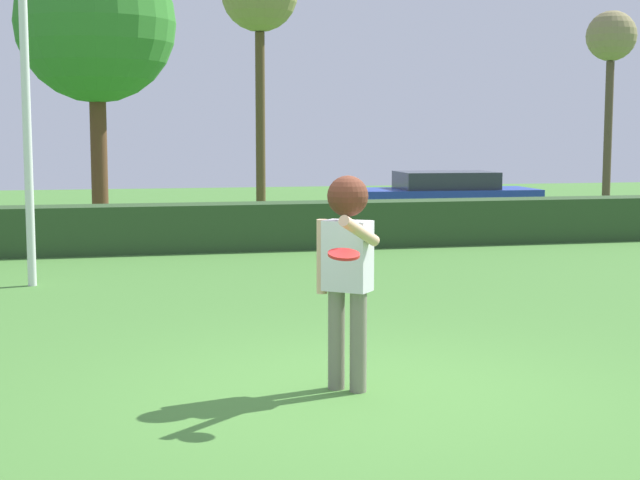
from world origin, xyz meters
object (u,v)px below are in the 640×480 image
(person, at_px, (347,255))
(parked_car_blue, at_px, (445,196))
(oak_tree, at_px, (96,24))
(frisbee, at_px, (344,254))
(maple_tree, at_px, (611,43))
(lamppost, at_px, (24,35))

(person, distance_m, parked_car_blue, 14.59)
(person, height_order, oak_tree, oak_tree)
(frisbee, bearing_deg, parked_car_blue, 66.52)
(oak_tree, bearing_deg, maple_tree, 17.00)
(parked_car_blue, xyz_separation_m, oak_tree, (-7.88, 0.75, 3.83))
(lamppost, bearing_deg, parked_car_blue, 38.80)
(frisbee, bearing_deg, person, 73.27)
(parked_car_blue, distance_m, maple_tree, 9.95)
(frisbee, height_order, lamppost, lamppost)
(lamppost, height_order, oak_tree, oak_tree)
(parked_car_blue, height_order, oak_tree, oak_tree)
(person, relative_size, frisbee, 7.41)
(lamppost, distance_m, maple_tree, 20.39)
(oak_tree, bearing_deg, person, -81.96)
(lamppost, relative_size, parked_car_blue, 1.46)
(frisbee, relative_size, maple_tree, 0.04)
(person, xyz_separation_m, maple_tree, (13.14, 18.72, 3.72))
(parked_car_blue, bearing_deg, frisbee, -113.48)
(parked_car_blue, bearing_deg, oak_tree, 174.56)
(maple_tree, bearing_deg, person, -125.07)
(frisbee, distance_m, lamppost, 7.76)
(frisbee, relative_size, lamppost, 0.04)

